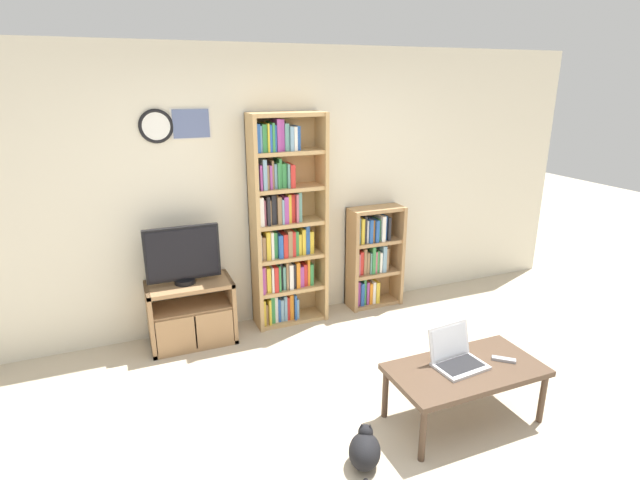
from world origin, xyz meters
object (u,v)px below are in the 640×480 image
object	(u,v)px
tv_stand	(192,313)
television	(183,255)
cat	(365,450)
coffee_table	(465,373)
laptop	(456,356)
bookshelf_short	(371,257)
bookshelf_tall	(283,226)
remote_near_laptop	(504,359)

from	to	relation	value
tv_stand	television	bearing A→B (deg)	161.35
tv_stand	cat	world-z (taller)	tv_stand
coffee_table	laptop	distance (m)	0.13
bookshelf_short	coffee_table	world-z (taller)	bookshelf_short
bookshelf_tall	coffee_table	distance (m)	2.13
coffee_table	bookshelf_tall	bearing A→B (deg)	108.73
laptop	remote_near_laptop	bearing A→B (deg)	-21.72
bookshelf_short	coffee_table	size ratio (longest dim) A/B	1.00
bookshelf_tall	bookshelf_short	xyz separation A→B (m)	(0.96, 0.01, -0.45)
coffee_table	tv_stand	bearing A→B (deg)	130.74
laptop	remote_near_laptop	world-z (taller)	laptop
coffee_table	cat	xyz separation A→B (m)	(-0.84, -0.13, -0.26)
tv_stand	remote_near_laptop	xyz separation A→B (m)	(1.87, -1.86, 0.13)
television	cat	distance (m)	2.24
coffee_table	television	bearing A→B (deg)	131.14
coffee_table	remote_near_laptop	world-z (taller)	remote_near_laptop
bookshelf_tall	cat	world-z (taller)	bookshelf_tall
bookshelf_short	remote_near_laptop	distance (m)	1.98
coffee_table	bookshelf_short	bearing A→B (deg)	81.09
television	remote_near_laptop	size ratio (longest dim) A/B	4.26
bookshelf_tall	coffee_table	xyz separation A→B (m)	(0.65, -1.93, -0.61)
remote_near_laptop	television	bearing A→B (deg)	86.79
bookshelf_tall	laptop	world-z (taller)	bookshelf_tall
tv_stand	bookshelf_short	xyz separation A→B (m)	(1.88, 0.12, 0.24)
television	bookshelf_tall	bearing A→B (deg)	5.41
coffee_table	laptop	world-z (taller)	laptop
tv_stand	coffee_table	bearing A→B (deg)	-49.26
television	coffee_table	bearing A→B (deg)	-48.86
television	laptop	xyz separation A→B (m)	(1.56, -1.77, -0.37)
bookshelf_tall	bookshelf_short	world-z (taller)	bookshelf_tall
bookshelf_short	remote_near_laptop	size ratio (longest dim) A/B	7.12
television	cat	size ratio (longest dim) A/B	1.21
tv_stand	cat	distance (m)	2.10
television	bookshelf_short	world-z (taller)	television
bookshelf_tall	tv_stand	bearing A→B (deg)	-173.74
tv_stand	laptop	xyz separation A→B (m)	(1.53, -1.76, 0.19)
bookshelf_tall	remote_near_laptop	distance (m)	2.25
cat	tv_stand	bearing A→B (deg)	140.97
bookshelf_short	cat	xyz separation A→B (m)	(-1.14, -2.07, -0.43)
bookshelf_short	cat	world-z (taller)	bookshelf_short
remote_near_laptop	cat	world-z (taller)	remote_near_laptop
bookshelf_short	laptop	size ratio (longest dim) A/B	2.90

